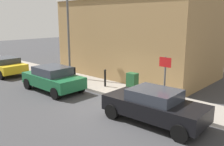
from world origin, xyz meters
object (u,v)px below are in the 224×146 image
bollard_far_kerb (75,75)px  utility_cabinet (132,84)px  street_sign (165,74)px  car_yellow (4,65)px  car_green (53,78)px  bollard_near_cabinet (105,77)px  car_black (154,105)px  lamppost (68,31)px

bollard_far_kerb → utility_cabinet: bearing=-80.9°
street_sign → car_yellow: bearing=97.9°
car_green → utility_cabinet: size_ratio=3.46×
car_green → car_yellow: size_ratio=1.02×
car_green → utility_cabinet: 4.64m
utility_cabinet → street_sign: bearing=-101.6°
utility_cabinet → bollard_near_cabinet: utility_cabinet is taller
car_black → street_sign: bearing=-74.0°
car_black → utility_cabinet: 3.42m
street_sign → lamppost: bearing=86.0°
lamppost → utility_cabinet: bearing=-90.8°
car_green → bollard_near_cabinet: bearing=-129.8°
car_black → bollard_far_kerb: car_black is taller
car_black → utility_cabinet: size_ratio=3.63×
bollard_near_cabinet → car_green: bearing=139.5°
utility_cabinet → street_sign: (-0.45, -2.19, 0.98)m
car_black → bollard_far_kerb: (1.46, 6.72, -0.02)m
bollard_far_kerb → lamppost: 3.03m
bollard_near_cabinet → lamppost: size_ratio=0.18×
car_black → car_green: bearing=-0.5°
car_black → lamppost: size_ratio=0.73×
car_green → bollard_far_kerb: car_green is taller
car_yellow → bollard_near_cabinet: car_yellow is taller
street_sign → bollard_near_cabinet: bearing=82.7°
car_yellow → bollard_near_cabinet: size_ratio=3.77×
bollard_far_kerb → street_sign: (0.19, -6.20, 0.96)m
bollard_near_cabinet → bollard_far_kerb: same height
car_black → bollard_far_kerb: 6.88m
bollard_far_kerb → street_sign: street_sign is taller
car_yellow → lamppost: 6.05m
car_black → car_green: size_ratio=1.05×
utility_cabinet → street_sign: size_ratio=0.50×
car_green → bollard_far_kerb: (1.57, -0.06, -0.05)m
utility_cabinet → bollard_near_cabinet: size_ratio=1.11×
car_black → street_sign: street_sign is taller
utility_cabinet → bollard_near_cabinet: (0.10, 2.10, 0.02)m
bollard_far_kerb → car_green: bearing=177.7°
car_yellow → lamppost: size_ratio=0.68×
bollard_far_kerb → street_sign: bearing=-88.2°
car_yellow → street_sign: bearing=-172.0°
utility_cabinet → lamppost: (0.08, 5.40, 2.62)m
bollard_near_cabinet → street_sign: size_ratio=0.45×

